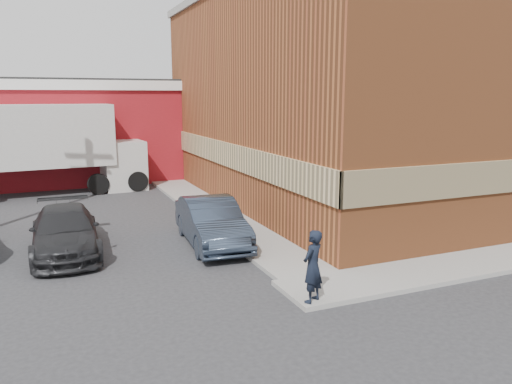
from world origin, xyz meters
name	(u,v)px	position (x,y,z in m)	size (l,w,h in m)	color
ground	(289,282)	(0.00, 0.00, 0.00)	(90.00, 90.00, 0.00)	#28282B
brick_building	(366,96)	(8.50, 9.00, 4.68)	(14.25, 18.25, 9.36)	brown
sidewalk_west	(206,207)	(0.60, 9.00, 0.06)	(1.80, 18.00, 0.12)	gray
warehouse	(34,130)	(-6.00, 20.00, 2.81)	(16.30, 8.30, 5.60)	maroon
man	(313,266)	(-0.20, -1.55, 0.96)	(0.61, 0.40, 1.67)	black
sedan	(212,222)	(-0.80, 3.92, 0.75)	(1.58, 4.53, 1.49)	#293444
suv_b	(65,231)	(-5.15, 4.81, 0.69)	(1.93, 4.74, 1.37)	black
box_truck	(57,143)	(-4.96, 15.05, 2.49)	(8.89, 3.17, 4.32)	beige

